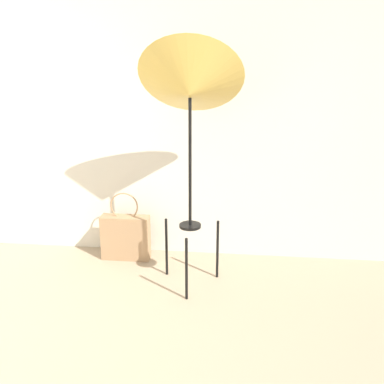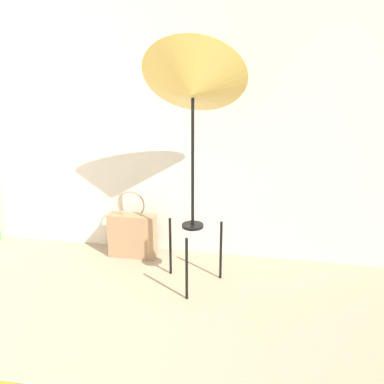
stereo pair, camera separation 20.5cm
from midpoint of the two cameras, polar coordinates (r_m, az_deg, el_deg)
wall_back at (r=3.60m, az=-6.29°, el=11.81°), size 8.00×0.05×2.60m
photo_umbrella at (r=2.99m, az=-2.28°, el=13.07°), size 0.71×0.60×1.76m
tote_bag at (r=3.76m, az=-9.98°, el=-5.60°), size 0.40×0.12×0.57m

